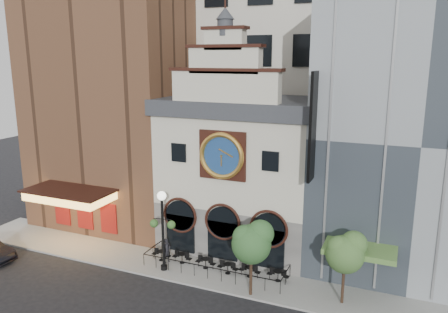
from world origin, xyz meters
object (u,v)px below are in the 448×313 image
bistro_2 (206,262)px  pedestrian (167,250)px  bistro_4 (250,271)px  bistro_5 (278,275)px  bistro_3 (228,268)px  lamppost (163,222)px  bistro_0 (161,255)px  tree_left (252,241)px  tree_right (346,251)px  bistro_1 (182,257)px

bistro_2 → pedestrian: size_ratio=0.82×
bistro_4 → bistro_5: (2.04, 0.18, 0.00)m
bistro_3 → bistro_5: bearing=5.6°
pedestrian → lamppost: lamppost is taller
bistro_0 → tree_left: tree_left is taller
tree_left → tree_right: (5.71, 1.33, -0.25)m
tree_left → tree_right: size_ratio=1.07×
pedestrian → lamppost: size_ratio=0.32×
lamppost → bistro_0: bearing=117.1°
bistro_5 → pedestrian: bearing=-176.6°
bistro_0 → lamppost: lamppost is taller
bistro_0 → tree_left: size_ratio=0.31×
pedestrian → tree_left: tree_left is taller
lamppost → bistro_2: bearing=15.9°
lamppost → tree_right: size_ratio=1.25×
bistro_1 → lamppost: (-0.74, -1.44, 3.27)m
bistro_4 → tree_right: size_ratio=0.33×
bistro_2 → bistro_5: size_ratio=1.00×
bistro_0 → tree_left: 8.94m
bistro_0 → tree_right: (13.77, -0.64, 3.07)m
bistro_1 → bistro_3: size_ratio=1.00×
pedestrian → lamppost: (0.38, -1.11, 2.77)m
bistro_2 → bistro_1: bearing=178.4°
pedestrian → bistro_4: bearing=-70.4°
bistro_1 → bistro_2: same height
tree_left → bistro_2: bearing=153.8°
pedestrian → bistro_1: bearing=-56.5°
tree_left → lamppost: bearing=173.9°
bistro_1 → pedestrian: bearing=-163.3°
bistro_0 → bistro_3: 5.53m
bistro_3 → bistro_2: bearing=176.2°
bistro_2 → tree_left: tree_left is taller
bistro_4 → bistro_5: bearing=5.1°
tree_left → tree_right: tree_left is taller
bistro_2 → bistro_5: same height
bistro_2 → bistro_3: size_ratio=1.00×
bistro_0 → bistro_1: size_ratio=1.00×
bistro_0 → pedestrian: (0.57, -0.11, 0.50)m
bistro_5 → bistro_4: bearing=-174.9°
bistro_2 → lamppost: size_ratio=0.26×
bistro_2 → bistro_3: (1.84, -0.12, 0.00)m
bistro_3 → tree_left: tree_left is taller
bistro_1 → bistro_5: 7.50m
bistro_1 → pedestrian: 1.27m
lamppost → tree_left: (7.11, -0.76, 0.05)m
bistro_0 → tree_right: tree_right is taller
bistro_0 → tree_right: 14.12m
bistro_5 → tree_right: 5.62m
bistro_5 → lamppost: bearing=-168.9°
bistro_0 → bistro_3: size_ratio=1.00×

